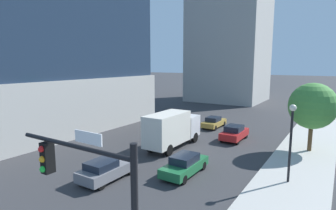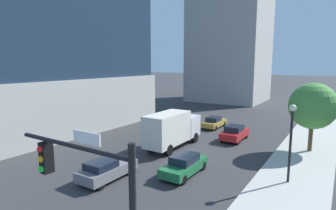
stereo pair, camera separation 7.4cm
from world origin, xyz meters
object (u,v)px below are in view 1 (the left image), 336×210
Objects in this scene: construction_building at (230,31)px; car_gold at (214,122)px; street_lamp at (291,131)px; box_truck at (172,128)px; car_green at (185,165)px; traffic_light_pole at (91,194)px; car_gray at (107,169)px; car_red at (234,133)px; street_tree at (313,106)px.

car_gold is (7.85, -25.79, -14.19)m from construction_building.
construction_building is 6.75× the size of street_lamp.
box_truck is at bearing -90.00° from car_gold.
construction_building is 30.47m from car_gold.
car_green is at bearing -73.61° from construction_building.
traffic_light_pole is at bearing -65.87° from box_truck.
street_lamp is 1.22× the size of car_gray.
traffic_light_pole is 1.43× the size of car_red.
car_gold is 10.10m from box_truck.
traffic_light_pole is (15.23, -52.29, -10.66)m from construction_building.
traffic_light_pole reaches higher than car_green.
box_truck reaches higher than car_gray.
street_tree is 1.43× the size of car_gray.
box_truck is at bearing -77.64° from construction_building.
construction_building is at bearing 106.93° from car_gold.
car_gray is (-4.13, -3.73, 0.00)m from car_green.
street_tree reaches higher than box_truck.
traffic_light_pole is 18.20m from box_truck.
traffic_light_pole is 1.33× the size of car_green.
street_lamp is 8.26m from street_tree.
box_truck is (-4.13, 4.91, 1.19)m from car_green.
car_green is (11.98, -40.73, -14.14)m from construction_building.
street_lamp is at bearing -49.50° from car_gold.
traffic_light_pole is at bearing -74.44° from car_gold.
box_truck is at bearing 114.13° from traffic_light_pole.
traffic_light_pole is at bearing -74.30° from car_green.
construction_building reaches higher than car_gray.
street_tree is at bearing -1.32° from car_red.
box_truck is (0.00, -10.03, 1.24)m from car_gold.
construction_building is 47.31m from car_gray.
traffic_light_pole is 1.13× the size of street_lamp.
street_tree is 12.79m from box_truck.
street_lamp is 0.85× the size of street_tree.
construction_building is at bearing 102.36° from box_truck.
street_lamp is at bearing 76.23° from traffic_light_pole.
construction_building is at bearing 100.01° from car_gray.
street_tree reaches higher than street_lamp.
car_gold is at bearing 105.56° from traffic_light_pole.
traffic_light_pole is 22.76m from car_red.
street_tree is 18.50m from car_gray.
street_lamp is 16.87m from car_gold.
street_lamp is (3.40, 13.88, -0.57)m from traffic_light_pole.
car_red is 7.20m from box_truck.
car_green is at bearing -90.00° from car_red.
street_lamp is at bearing 19.21° from car_green.
traffic_light_pole is 11.31m from car_gray.
construction_building is 8.21× the size of car_gray.
street_lamp reaches higher than car_green.
car_gold is (-10.78, 12.62, -2.97)m from street_lamp.
car_gold is 0.98× the size of car_gray.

